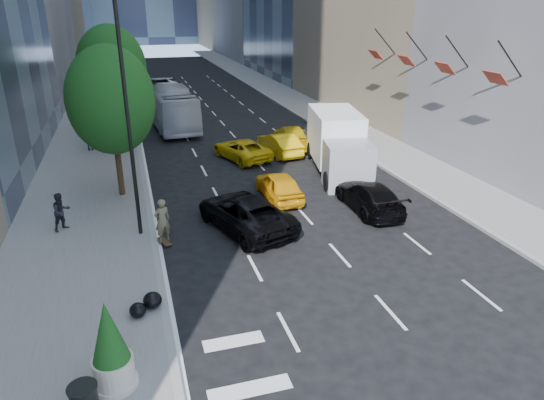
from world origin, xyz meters
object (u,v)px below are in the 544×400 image
object	(u,v)px
skateboarder	(163,223)
box_truck	(338,143)
black_sedan_lincoln	(245,213)
black_sedan_mercedes	(369,196)
planter_shrub	(110,347)
city_bus	(169,105)

from	to	relation	value
skateboarder	box_truck	bearing A→B (deg)	-168.26
black_sedan_lincoln	box_truck	xyz separation A→B (m)	(7.07, 6.10, 0.98)
black_sedan_mercedes	box_truck	bearing A→B (deg)	-97.28
planter_shrub	city_bus	bearing A→B (deg)	81.69
city_bus	planter_shrub	distance (m)	29.86
black_sedan_mercedes	planter_shrub	distance (m)	14.69
city_bus	box_truck	size ratio (longest dim) A/B	1.57
box_truck	black_sedan_lincoln	bearing A→B (deg)	-127.36
city_bus	box_truck	distance (m)	17.09
black_sedan_mercedes	city_bus	xyz separation A→B (m)	(-7.40, 20.71, 0.95)
black_sedan_mercedes	planter_shrub	bearing A→B (deg)	38.31
box_truck	planter_shrub	bearing A→B (deg)	-118.92
black_sedan_mercedes	box_truck	distance (m)	5.91
black_sedan_lincoln	black_sedan_mercedes	bearing A→B (deg)	165.83
city_bus	box_truck	xyz separation A→B (m)	(8.27, -14.96, 0.09)
black_sedan_lincoln	city_bus	size ratio (longest dim) A/B	0.46
city_bus	box_truck	world-z (taller)	box_truck
skateboarder	city_bus	distance (m)	21.69
black_sedan_lincoln	planter_shrub	world-z (taller)	planter_shrub
black_sedan_mercedes	city_bus	bearing A→B (deg)	-69.05
black_sedan_lincoln	black_sedan_mercedes	size ratio (longest dim) A/B	1.14
black_sedan_mercedes	skateboarder	bearing A→B (deg)	6.16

